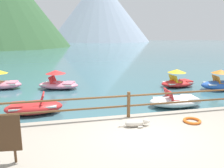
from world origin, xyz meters
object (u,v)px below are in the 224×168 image
object	(u,v)px
dog_resting	(136,123)
pedal_boat_0	(34,107)
pedal_boat_1	(222,83)
pedal_boat_3	(1,83)
pedal_boat_4	(178,81)
life_ring	(192,121)
pedal_boat_2	(58,83)
pedal_boat_5	(176,101)

from	to	relation	value
dog_resting	pedal_boat_0	world-z (taller)	pedal_boat_0
pedal_boat_1	pedal_boat_3	bearing A→B (deg)	166.19
pedal_boat_1	pedal_boat_4	distance (m)	2.64
life_ring	pedal_boat_2	distance (m)	9.08
life_ring	pedal_boat_3	bearing A→B (deg)	133.34
pedal_boat_3	pedal_boat_1	bearing A→B (deg)	-13.81
pedal_boat_0	pedal_boat_5	distance (m)	6.55
pedal_boat_0	pedal_boat_5	xyz separation A→B (m)	(6.53, -0.47, -0.03)
dog_resting	pedal_boat_0	size ratio (longest dim) A/B	0.44
pedal_boat_0	pedal_boat_4	xyz separation A→B (m)	(8.74, 3.35, 0.08)
dog_resting	pedal_boat_3	world-z (taller)	pedal_boat_3
pedal_boat_1	pedal_boat_2	world-z (taller)	pedal_boat_1
pedal_boat_1	pedal_boat_3	world-z (taller)	pedal_boat_1
dog_resting	pedal_boat_0	bearing A→B (deg)	138.08
life_ring	dog_resting	bearing A→B (deg)	177.95
life_ring	pedal_boat_0	distance (m)	6.49
dog_resting	pedal_boat_4	size ratio (longest dim) A/B	0.44
dog_resting	pedal_boat_1	distance (m)	9.04
pedal_boat_0	life_ring	bearing A→B (deg)	-30.42
pedal_boat_5	life_ring	bearing A→B (deg)	-108.43
pedal_boat_0	pedal_boat_4	distance (m)	9.36
pedal_boat_5	pedal_boat_2	bearing A→B (deg)	137.63
dog_resting	pedal_boat_3	bearing A→B (deg)	125.54
life_ring	pedal_boat_4	size ratio (longest dim) A/B	0.25
pedal_boat_0	pedal_boat_4	bearing A→B (deg)	20.96
life_ring	pedal_boat_2	xyz separation A→B (m)	(-4.58, 7.84, -0.06)
pedal_boat_5	pedal_boat_0	bearing A→B (deg)	175.87
life_ring	pedal_boat_5	xyz separation A→B (m)	(0.94, 2.81, -0.17)
life_ring	pedal_boat_2	size ratio (longest dim) A/B	0.21
dog_resting	pedal_boat_2	distance (m)	8.18
pedal_boat_0	pedal_boat_4	world-z (taller)	pedal_boat_4
pedal_boat_3	pedal_boat_4	size ratio (longest dim) A/B	1.02
dog_resting	pedal_boat_4	bearing A→B (deg)	51.81
life_ring	pedal_boat_3	xyz separation A→B (m)	(-8.08, 8.56, -0.05)
dog_resting	pedal_boat_1	world-z (taller)	pedal_boat_1
pedal_boat_0	pedal_boat_5	world-z (taller)	pedal_boat_0
pedal_boat_2	pedal_boat_5	size ratio (longest dim) A/B	1.07
dog_resting	pedal_boat_5	distance (m)	4.04
dog_resting	pedal_boat_3	distance (m)	10.43
life_ring	pedal_boat_4	world-z (taller)	pedal_boat_4
life_ring	pedal_boat_0	world-z (taller)	pedal_boat_0
life_ring	pedal_boat_5	distance (m)	2.97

